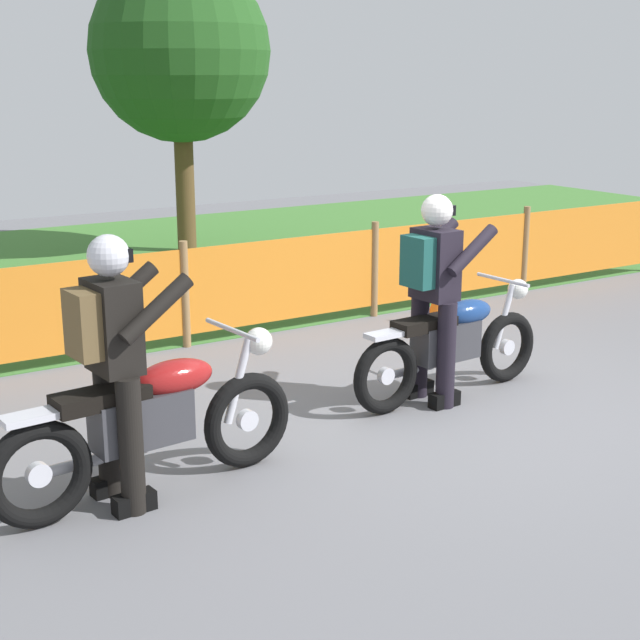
{
  "coord_description": "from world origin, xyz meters",
  "views": [
    {
      "loc": [
        -4.59,
        -5.29,
        2.57
      ],
      "look_at": [
        -1.27,
        0.02,
        0.9
      ],
      "focal_mm": 51.46,
      "sensor_mm": 36.0,
      "label": 1
    }
  ],
  "objects_px": {
    "motorcycle_trailing": "(451,344)",
    "rider_lead": "(113,357)",
    "motorcycle_lead": "(151,422)",
    "traffic_cone": "(439,300)",
    "rider_trailing": "(434,288)"
  },
  "relations": [
    {
      "from": "motorcycle_lead",
      "to": "motorcycle_trailing",
      "type": "xyz_separation_m",
      "value": [
        2.78,
        0.42,
        -0.03
      ]
    },
    {
      "from": "motorcycle_trailing",
      "to": "traffic_cone",
      "type": "relative_size",
      "value": 3.72
    },
    {
      "from": "motorcycle_lead",
      "to": "rider_trailing",
      "type": "height_order",
      "value": "rider_trailing"
    },
    {
      "from": "motorcycle_trailing",
      "to": "rider_lead",
      "type": "xyz_separation_m",
      "value": [
        -3.0,
        -0.44,
        0.5
      ]
    },
    {
      "from": "motorcycle_trailing",
      "to": "rider_trailing",
      "type": "relative_size",
      "value": 1.17
    },
    {
      "from": "motorcycle_lead",
      "to": "traffic_cone",
      "type": "relative_size",
      "value": 3.97
    },
    {
      "from": "motorcycle_lead",
      "to": "rider_trailing",
      "type": "bearing_deg",
      "value": 3.84
    },
    {
      "from": "motorcycle_lead",
      "to": "rider_lead",
      "type": "distance_m",
      "value": 0.52
    },
    {
      "from": "motorcycle_trailing",
      "to": "rider_trailing",
      "type": "height_order",
      "value": "rider_trailing"
    },
    {
      "from": "motorcycle_trailing",
      "to": "traffic_cone",
      "type": "distance_m",
      "value": 2.34
    },
    {
      "from": "motorcycle_trailing",
      "to": "traffic_cone",
      "type": "xyz_separation_m",
      "value": [
        1.4,
        1.86,
        -0.19
      ]
    },
    {
      "from": "rider_trailing",
      "to": "rider_lead",
      "type": "bearing_deg",
      "value": -174.62
    },
    {
      "from": "motorcycle_lead",
      "to": "motorcycle_trailing",
      "type": "bearing_deg",
      "value": 3.45
    },
    {
      "from": "motorcycle_trailing",
      "to": "traffic_cone",
      "type": "height_order",
      "value": "motorcycle_trailing"
    },
    {
      "from": "motorcycle_trailing",
      "to": "rider_lead",
      "type": "bearing_deg",
      "value": -174.96
    }
  ]
}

